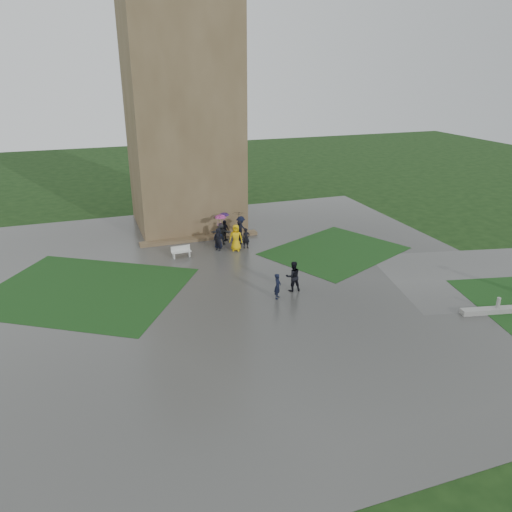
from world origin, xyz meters
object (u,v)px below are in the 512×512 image
object	(u,v)px
tower	(182,112)
bench	(181,251)
pedestrian_near	(293,276)
pedestrian_mid	(278,286)

from	to	relation	value
tower	bench	xyz separation A→B (m)	(-2.05, -7.51, -8.58)
tower	pedestrian_near	xyz separation A→B (m)	(3.04, -15.10, -8.07)
bench	pedestrian_mid	size ratio (longest dim) A/B	0.92
pedestrian_mid	pedestrian_near	xyz separation A→B (m)	(1.22, 0.64, 0.17)
pedestrian_mid	pedestrian_near	size ratio (longest dim) A/B	0.81
tower	pedestrian_near	bearing A→B (deg)	-78.62
bench	pedestrian_mid	distance (m)	9.10
bench	pedestrian_mid	xyz separation A→B (m)	(3.87, -8.23, 0.34)
bench	pedestrian_near	xyz separation A→B (m)	(5.09, -7.59, 0.51)
pedestrian_mid	pedestrian_near	distance (m)	1.38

